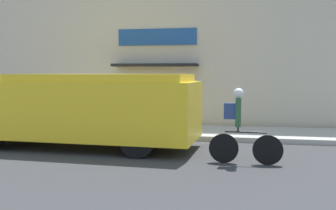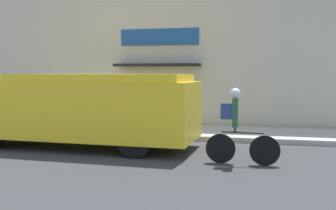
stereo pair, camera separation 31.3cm
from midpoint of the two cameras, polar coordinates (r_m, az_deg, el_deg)
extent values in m
plane|color=#38383A|center=(12.68, -8.56, -4.72)|extent=(70.00, 70.00, 0.00)
cube|color=#ADAAA3|center=(13.87, -6.60, -3.57)|extent=(28.00, 2.60, 0.15)
cube|color=beige|center=(15.25, -4.70, 7.33)|extent=(17.71, 0.18, 5.54)
cube|color=#1E4C93|center=(14.89, -0.66, 9.84)|extent=(2.99, 0.05, 0.61)
cube|color=black|center=(14.48, -1.00, 5.83)|extent=(3.14, 0.77, 0.10)
cube|color=yellow|center=(10.82, -8.92, -0.64)|extent=(5.26, 2.38, 1.52)
cube|color=yellow|center=(10.78, -8.97, 3.93)|extent=(4.84, 2.19, 0.20)
cube|color=red|center=(12.63, -12.35, 0.41)|extent=(0.04, 0.44, 0.44)
cylinder|color=black|center=(13.05, -18.54, -2.72)|extent=(0.87, 0.29, 0.87)
cylinder|color=black|center=(11.31, -0.81, -3.58)|extent=(0.87, 0.29, 0.87)
cylinder|color=black|center=(9.56, -3.87, -5.11)|extent=(0.87, 0.29, 0.87)
cylinder|color=black|center=(9.05, 14.83, -6.43)|extent=(0.68, 0.06, 0.68)
cylinder|color=black|center=(9.09, 8.62, -6.27)|extent=(0.68, 0.06, 0.68)
cylinder|color=black|center=(8.99, 11.76, -3.93)|extent=(0.93, 0.06, 0.04)
cylinder|color=black|center=(8.99, 10.67, -3.53)|extent=(0.04, 0.04, 0.12)
cube|color=#2D5B38|center=(8.95, 10.71, -1.11)|extent=(0.13, 0.20, 0.64)
sphere|color=white|center=(8.91, 10.75, 1.70)|extent=(0.23, 0.23, 0.23)
cube|color=navy|center=(8.96, 9.50, -0.89)|extent=(0.26, 0.15, 0.36)
cylinder|color=#38383D|center=(13.96, -9.61, -1.35)|extent=(0.58, 0.58, 0.91)
cylinder|color=black|center=(13.92, -9.64, 0.60)|extent=(0.59, 0.59, 0.04)
camera|label=1|loc=(0.16, -89.24, 0.06)|focal=42.00mm
camera|label=2|loc=(0.16, 90.76, -0.06)|focal=42.00mm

